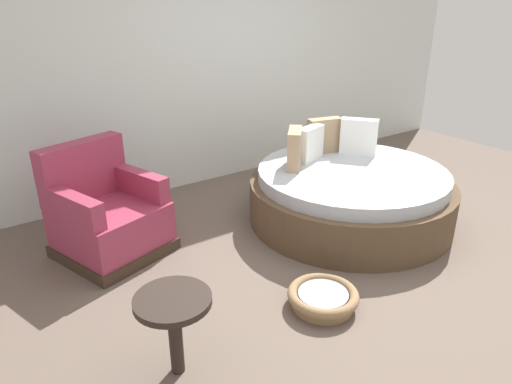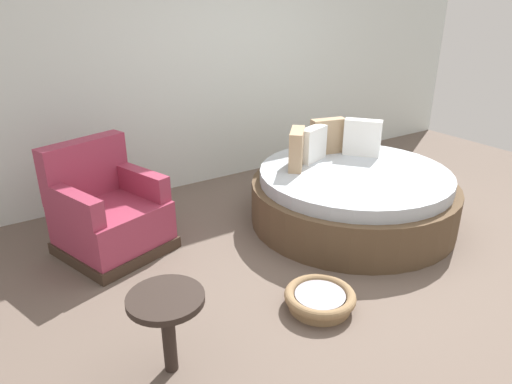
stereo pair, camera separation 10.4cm
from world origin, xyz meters
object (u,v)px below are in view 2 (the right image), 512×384
pet_basket (320,299)px  side_table (167,310)px  round_daybed (352,195)px  red_armchair (108,214)px

pet_basket → side_table: side_table is taller
round_daybed → red_armchair: (-2.14, 0.74, 0.06)m
round_daybed → side_table: (-2.29, -0.87, 0.15)m
side_table → pet_basket: bearing=-1.6°
red_armchair → side_table: 1.62m
round_daybed → side_table: round_daybed is taller
round_daybed → red_armchair: size_ratio=1.95×
round_daybed → side_table: bearing=-159.2°
pet_basket → side_table: (-1.12, 0.03, 0.35)m
pet_basket → round_daybed: bearing=37.8°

